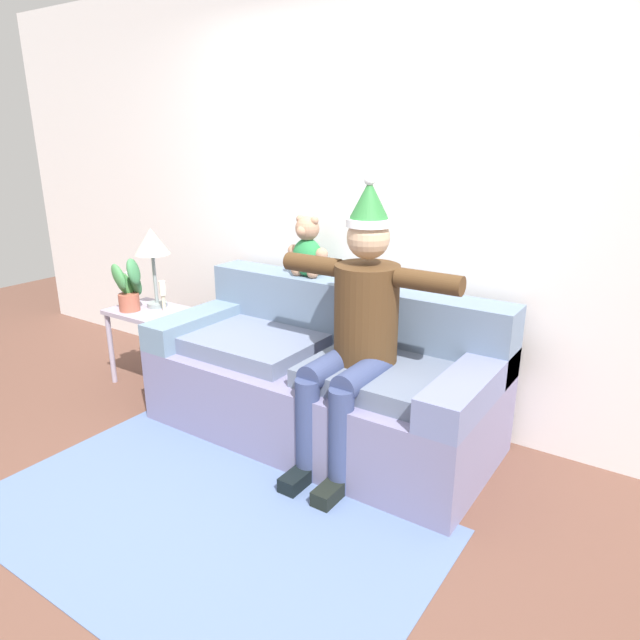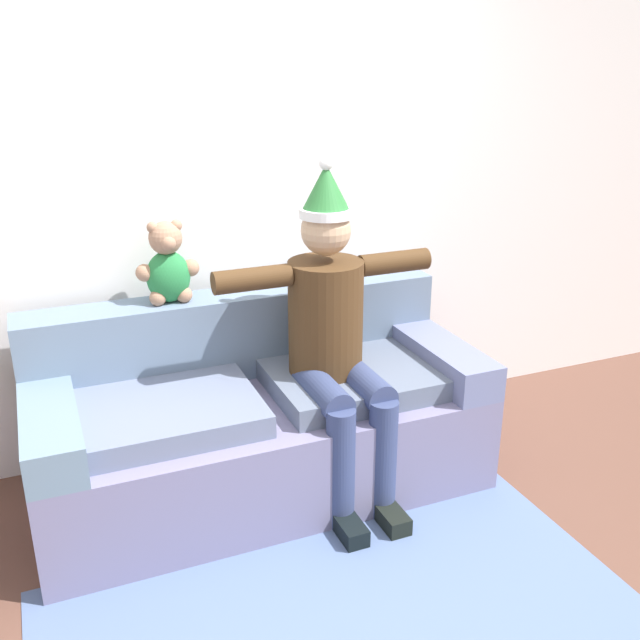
{
  "view_description": "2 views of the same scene",
  "coord_description": "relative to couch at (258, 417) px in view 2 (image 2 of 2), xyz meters",
  "views": [
    {
      "loc": [
        1.72,
        -1.56,
        1.72
      ],
      "look_at": [
        0.1,
        0.83,
        0.77
      ],
      "focal_mm": 32.02,
      "sensor_mm": 36.0,
      "label": 1
    },
    {
      "loc": [
        -0.87,
        -1.84,
        1.93
      ],
      "look_at": [
        0.24,
        0.83,
        0.85
      ],
      "focal_mm": 40.08,
      "sensor_mm": 36.0,
      "label": 2
    }
  ],
  "objects": [
    {
      "name": "ground_plane",
      "position": [
        0.0,
        -1.02,
        -0.34
      ],
      "size": [
        10.0,
        10.0,
        0.0
      ],
      "primitive_type": "plane",
      "color": "brown"
    },
    {
      "name": "person_seated",
      "position": [
        0.31,
        -0.17,
        0.44
      ],
      "size": [
        1.02,
        0.77,
        1.53
      ],
      "color": "#483019",
      "rests_on": "ground_plane"
    },
    {
      "name": "back_wall",
      "position": [
        0.0,
        0.53,
        1.01
      ],
      "size": [
        7.0,
        0.1,
        2.7
      ],
      "primitive_type": "cube",
      "color": "white",
      "rests_on": "ground_plane"
    },
    {
      "name": "area_rug",
      "position": [
        0.0,
        -1.05,
        -0.34
      ],
      "size": [
        2.18,
        1.32,
        0.01
      ],
      "primitive_type": "cube",
      "color": "slate",
      "rests_on": "ground_plane"
    },
    {
      "name": "teddy_bear",
      "position": [
        -0.31,
        0.28,
        0.69
      ],
      "size": [
        0.29,
        0.17,
        0.38
      ],
      "color": "#277F41",
      "rests_on": "couch"
    },
    {
      "name": "couch",
      "position": [
        0.0,
        0.0,
        0.0
      ],
      "size": [
        2.02,
        0.91,
        0.86
      ],
      "color": "slate",
      "rests_on": "ground_plane"
    }
  ]
}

